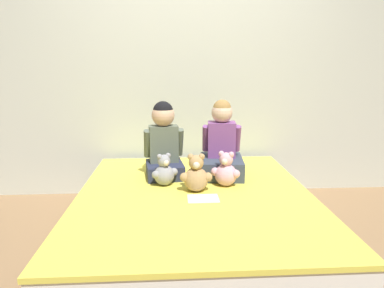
# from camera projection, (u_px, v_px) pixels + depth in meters

# --- Properties ---
(ground_plane) EXTENTS (14.00, 14.00, 0.00)m
(ground_plane) POSITION_uv_depth(u_px,v_px,m) (195.00, 242.00, 2.51)
(ground_plane) COLOR #93704C
(wall_behind_bed) EXTENTS (8.00, 0.06, 2.50)m
(wall_behind_bed) POSITION_uv_depth(u_px,v_px,m) (187.00, 67.00, 3.26)
(wall_behind_bed) COLOR beige
(wall_behind_bed) RESTS_ON ground_plane
(bed) EXTENTS (1.66, 1.91, 0.38)m
(bed) POSITION_uv_depth(u_px,v_px,m) (195.00, 218.00, 2.46)
(bed) COLOR #997F60
(bed) RESTS_ON ground_plane
(child_on_left) EXTENTS (0.33, 0.34, 0.61)m
(child_on_left) POSITION_uv_depth(u_px,v_px,m) (164.00, 143.00, 2.74)
(child_on_left) COLOR #282D47
(child_on_left) RESTS_ON bed
(child_on_right) EXTENTS (0.37, 0.42, 0.62)m
(child_on_right) POSITION_uv_depth(u_px,v_px,m) (221.00, 147.00, 2.78)
(child_on_right) COLOR #384251
(child_on_right) RESTS_ON bed
(teddy_bear_held_by_left_child) EXTENTS (0.19, 0.15, 0.25)m
(teddy_bear_held_by_left_child) POSITION_uv_depth(u_px,v_px,m) (164.00, 172.00, 2.56)
(teddy_bear_held_by_left_child) COLOR #939399
(teddy_bear_held_by_left_child) RESTS_ON bed
(teddy_bear_held_by_right_child) EXTENTS (0.21, 0.17, 0.26)m
(teddy_bear_held_by_right_child) POSITION_uv_depth(u_px,v_px,m) (226.00, 171.00, 2.55)
(teddy_bear_held_by_right_child) COLOR #DBA3B2
(teddy_bear_held_by_right_child) RESTS_ON bed
(teddy_bear_between_children) EXTENTS (0.23, 0.17, 0.28)m
(teddy_bear_between_children) POSITION_uv_depth(u_px,v_px,m) (196.00, 175.00, 2.43)
(teddy_bear_between_children) COLOR tan
(teddy_bear_between_children) RESTS_ON bed
(sign_card) EXTENTS (0.21, 0.15, 0.00)m
(sign_card) POSITION_uv_depth(u_px,v_px,m) (203.00, 198.00, 2.32)
(sign_card) COLOR white
(sign_card) RESTS_ON bed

